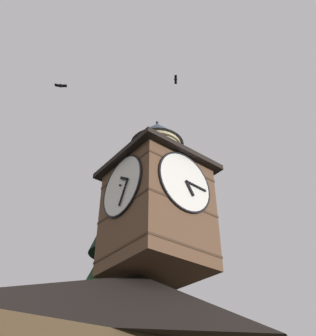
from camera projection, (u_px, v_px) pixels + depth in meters
clock_tower at (157, 200)px, 17.29m from camera, size 4.51×4.51×8.41m
pine_tree_behind at (109, 318)px, 19.97m from camera, size 6.15×6.15×17.78m
flying_bird_high at (61, 86)px, 19.87m from camera, size 0.63×0.49×0.14m
flying_bird_low at (176, 79)px, 23.40m from camera, size 0.58×0.64×0.12m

